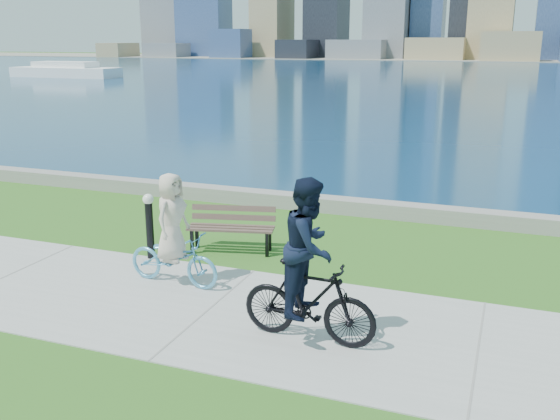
{
  "coord_description": "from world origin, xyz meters",
  "views": [
    {
      "loc": [
        4.19,
        -7.98,
        4.07
      ],
      "look_at": [
        0.36,
        2.13,
        1.1
      ],
      "focal_mm": 40.0,
      "sensor_mm": 36.0,
      "label": 1
    }
  ],
  "objects_px": {
    "bollard_lamp": "(149,222)",
    "cyclist_man": "(309,275)",
    "park_bench": "(232,225)",
    "cyclist_woman": "(173,244)"
  },
  "relations": [
    {
      "from": "cyclist_man",
      "to": "bollard_lamp",
      "type": "bearing_deg",
      "value": 63.02
    },
    {
      "from": "park_bench",
      "to": "cyclist_woman",
      "type": "distance_m",
      "value": 1.99
    },
    {
      "from": "bollard_lamp",
      "to": "cyclist_woman",
      "type": "height_order",
      "value": "cyclist_woman"
    },
    {
      "from": "cyclist_woman",
      "to": "cyclist_man",
      "type": "relative_size",
      "value": 0.83
    },
    {
      "from": "cyclist_woman",
      "to": "cyclist_man",
      "type": "distance_m",
      "value": 3.05
    },
    {
      "from": "bollard_lamp",
      "to": "cyclist_man",
      "type": "bearing_deg",
      "value": -29.12
    },
    {
      "from": "park_bench",
      "to": "cyclist_man",
      "type": "bearing_deg",
      "value": -63.76
    },
    {
      "from": "park_bench",
      "to": "cyclist_man",
      "type": "relative_size",
      "value": 0.77
    },
    {
      "from": "park_bench",
      "to": "cyclist_woman",
      "type": "relative_size",
      "value": 0.92
    },
    {
      "from": "park_bench",
      "to": "cyclist_woman",
      "type": "height_order",
      "value": "cyclist_woman"
    }
  ]
}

